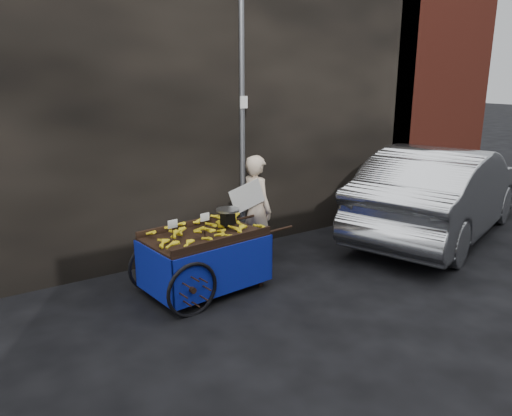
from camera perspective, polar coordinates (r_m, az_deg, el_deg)
ground at (r=6.97m, az=2.12°, el=-8.73°), size 80.00×80.00×0.00m
building_wall at (r=8.80m, az=-5.67°, el=13.04°), size 13.50×2.00×5.00m
street_pole at (r=7.66m, az=-1.58°, el=9.07°), size 0.12×0.10×4.00m
banana_cart at (r=6.56m, az=-6.29°, el=-3.85°), size 2.16×1.17×1.13m
vendor at (r=7.59m, az=0.07°, el=-0.06°), size 0.82×0.62×1.65m
plastic_bag at (r=7.25m, az=-1.43°, el=-6.70°), size 0.27×0.22×0.25m
parked_car at (r=9.43m, az=20.46°, el=1.83°), size 5.10×3.17×1.59m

